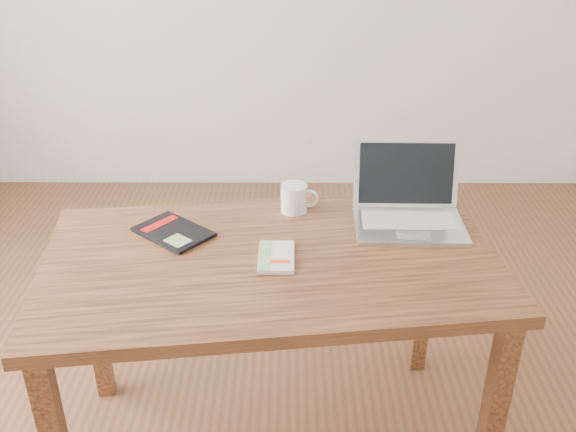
{
  "coord_description": "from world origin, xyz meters",
  "views": [
    {
      "loc": [
        0.08,
        -1.74,
        1.72
      ],
      "look_at": [
        0.07,
        -0.08,
        0.85
      ],
      "focal_mm": 40.0,
      "sensor_mm": 36.0,
      "label": 1
    }
  ],
  "objects_px": {
    "black_guidebook": "(173,232)",
    "coffee_mug": "(295,198)",
    "white_guidebook": "(276,257)",
    "desk": "(271,281)",
    "laptop": "(408,207)"
  },
  "relations": [
    {
      "from": "white_guidebook",
      "to": "coffee_mug",
      "type": "height_order",
      "value": "coffee_mug"
    },
    {
      "from": "desk",
      "to": "white_guidebook",
      "type": "relative_size",
      "value": 8.22
    },
    {
      "from": "black_guidebook",
      "to": "laptop",
      "type": "xyz_separation_m",
      "value": [
        0.74,
        0.09,
        0.04
      ]
    },
    {
      "from": "black_guidebook",
      "to": "laptop",
      "type": "relative_size",
      "value": 0.8
    },
    {
      "from": "coffee_mug",
      "to": "black_guidebook",
      "type": "bearing_deg",
      "value": -154.9
    },
    {
      "from": "black_guidebook",
      "to": "coffee_mug",
      "type": "relative_size",
      "value": 2.18
    },
    {
      "from": "desk",
      "to": "white_guidebook",
      "type": "height_order",
      "value": "white_guidebook"
    },
    {
      "from": "laptop",
      "to": "coffee_mug",
      "type": "distance_m",
      "value": 0.37
    },
    {
      "from": "laptop",
      "to": "white_guidebook",
      "type": "bearing_deg",
      "value": -149.35
    },
    {
      "from": "black_guidebook",
      "to": "laptop",
      "type": "distance_m",
      "value": 0.75
    },
    {
      "from": "laptop",
      "to": "coffee_mug",
      "type": "bearing_deg",
      "value": 170.26
    },
    {
      "from": "white_guidebook",
      "to": "laptop",
      "type": "height_order",
      "value": "laptop"
    },
    {
      "from": "desk",
      "to": "black_guidebook",
      "type": "bearing_deg",
      "value": 149.61
    },
    {
      "from": "black_guidebook",
      "to": "desk",
      "type": "bearing_deg",
      "value": -73.05
    },
    {
      "from": "desk",
      "to": "laptop",
      "type": "relative_size",
      "value": 4.07
    }
  ]
}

